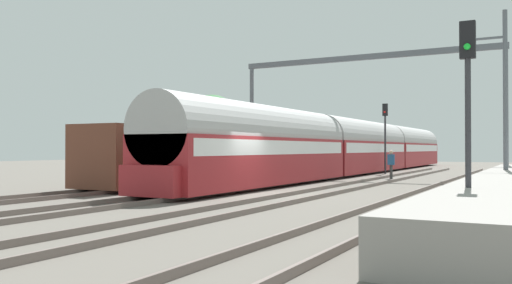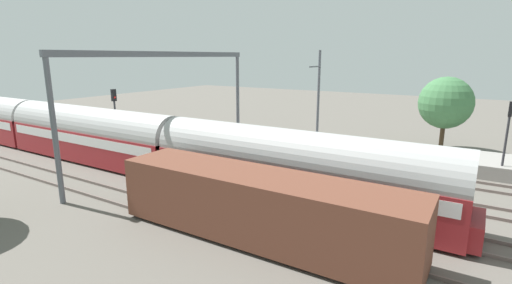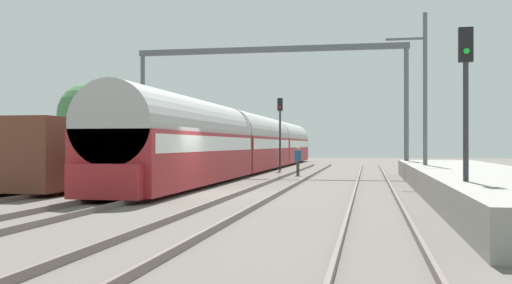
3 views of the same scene
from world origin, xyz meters
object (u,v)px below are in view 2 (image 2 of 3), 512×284
freight_car (260,207)px  railway_signal_near (508,130)px  person_crossing (197,147)px  passenger_train (93,134)px  railway_signal_far (115,114)px  catenary_gantry (169,81)px

freight_car → railway_signal_near: bearing=-30.9°
person_crossing → railway_signal_near: (6.61, -19.03, 2.11)m
freight_car → passenger_train: bearing=76.2°
railway_signal_near → railway_signal_far: (-8.61, 25.32, 0.13)m
freight_car → catenary_gantry: 13.31m
freight_car → person_crossing: size_ratio=7.51×
railway_signal_near → catenary_gantry: size_ratio=0.29×
freight_car → catenary_gantry: size_ratio=0.78×
person_crossing → passenger_train: bearing=-61.6°
passenger_train → railway_signal_near: 27.68m
passenger_train → railway_signal_far: (1.92, -0.25, 1.30)m
passenger_train → freight_car: (-4.12, -16.79, -0.50)m
freight_car → railway_signal_near: (14.66, -8.78, 1.67)m
freight_car → railway_signal_near: size_ratio=2.65×
freight_car → railway_signal_far: bearing=69.9°
passenger_train → railway_signal_near: railway_signal_near is taller
passenger_train → freight_car: bearing=-103.8°
passenger_train → railway_signal_near: size_ratio=10.03×
passenger_train → catenary_gantry: (2.06, -5.87, 3.95)m
railway_signal_near → railway_signal_far: size_ratio=0.96×
railway_signal_far → freight_car: bearing=-110.1°
railway_signal_near → passenger_train: bearing=112.4°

